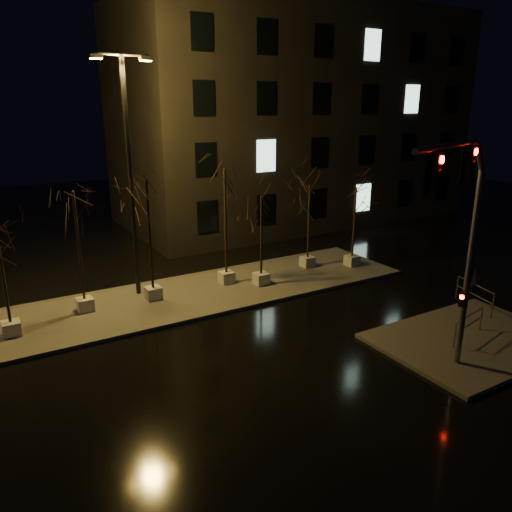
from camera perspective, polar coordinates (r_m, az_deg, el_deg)
ground at (r=18.25m, az=-0.54°, el=-10.91°), size 90.00×90.00×0.00m
median at (r=23.13m, az=-8.04°, el=-4.61°), size 22.00×5.00×0.15m
sidewalk_corner at (r=20.58m, az=23.37°, el=-8.79°), size 7.00×5.00×0.15m
building at (r=38.83m, az=4.15°, el=15.51°), size 25.00×12.00×15.00m
tree_0 at (r=20.17m, az=-27.26°, el=0.29°), size 1.80×1.80×4.27m
tree_1 at (r=21.26m, az=-19.90°, el=4.01°), size 1.80×1.80×5.23m
tree_2 at (r=21.75m, az=-12.27°, el=5.47°), size 1.80×1.80×5.50m
tree_3 at (r=23.34m, az=-3.57°, el=6.97°), size 1.80×1.80×5.70m
tree_4 at (r=23.30m, az=0.62°, el=4.60°), size 1.80×1.80×4.44m
tree_5 at (r=26.06m, az=6.11°, el=5.98°), size 1.80×1.80×4.52m
tree_6 at (r=26.65m, az=11.27°, el=5.73°), size 1.80×1.80×4.36m
traffic_signal_mast at (r=15.79m, az=22.52°, el=2.93°), size 5.82×2.10×7.48m
streetlight_main at (r=22.33m, az=-14.30°, el=10.26°), size 2.58×0.39×10.32m
guard_rail_a at (r=20.24m, az=23.17°, el=-7.04°), size 2.15×0.50×0.95m
guard_rail_b at (r=23.18m, az=23.70°, el=-3.86°), size 0.62×2.21×1.08m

